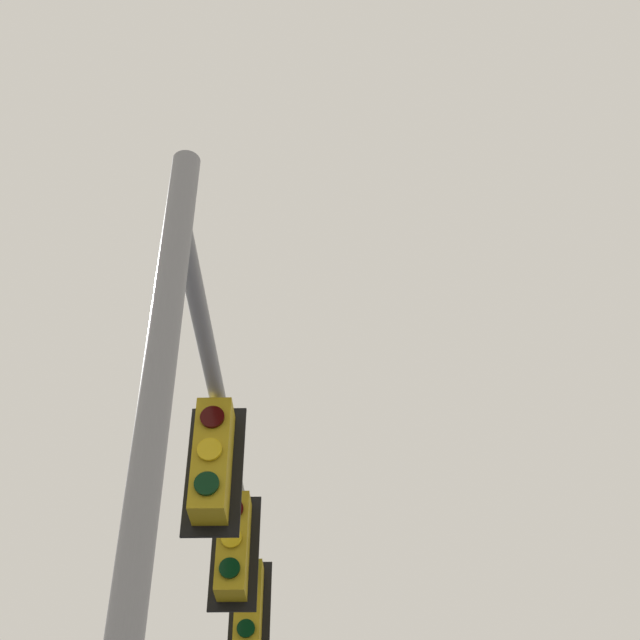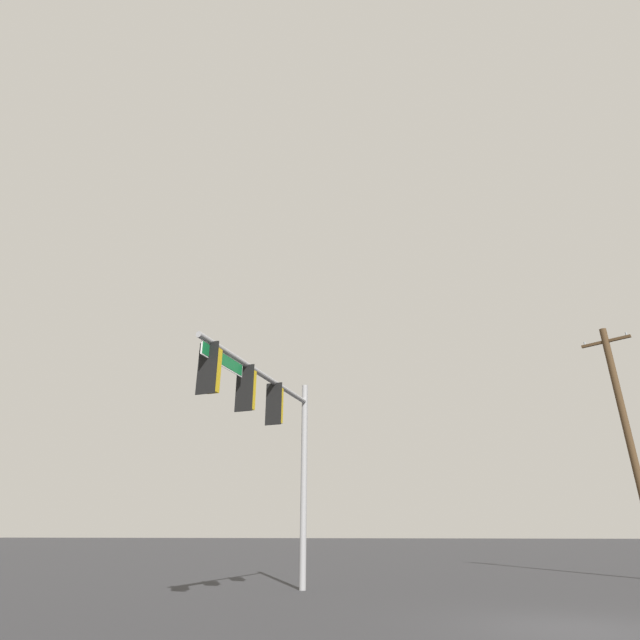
# 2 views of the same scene
# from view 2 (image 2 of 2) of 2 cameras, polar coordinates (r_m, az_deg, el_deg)

# --- Properties ---
(ground_plane) EXTENTS (400.00, 400.00, 0.00)m
(ground_plane) POSITION_cam_2_polar(r_m,az_deg,el_deg) (11.68, 27.84, -28.88)
(ground_plane) COLOR #2D2D30
(signal_pole_near) EXTENTS (7.04, 1.09, 6.55)m
(signal_pole_near) POSITION_cam_2_polar(r_m,az_deg,el_deg) (15.15, -5.89, -10.97)
(signal_pole_near) COLOR gray
(signal_pole_near) RESTS_ON ground_plane
(utility_pole) EXTENTS (1.16, 1.81, 10.18)m
(utility_pole) POSITION_cam_2_polar(r_m,az_deg,el_deg) (24.91, 31.84, -11.46)
(utility_pole) COLOR #47331E
(utility_pole) RESTS_ON ground_plane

